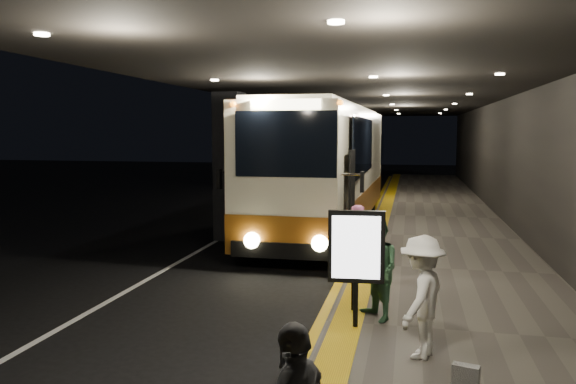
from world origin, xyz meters
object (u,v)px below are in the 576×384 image
(coach_second, at_px, (355,164))
(passenger_waiting_green, at_px, (376,269))
(passenger_waiting_white, at_px, (422,297))
(stanchion_post, at_px, (353,279))
(info_sign, at_px, (356,249))
(coach_main, at_px, (327,173))
(bag_polka, at_px, (466,380))
(passenger_boarding, at_px, (360,242))

(coach_second, xyz_separation_m, passenger_waiting_green, (2.21, -18.98, -0.65))
(passenger_waiting_white, bearing_deg, stanchion_post, -128.38)
(passenger_waiting_green, relative_size, stanchion_post, 1.50)
(info_sign, bearing_deg, coach_second, 91.71)
(coach_main, height_order, passenger_waiting_white, coach_main)
(passenger_waiting_white, bearing_deg, bag_polka, 44.33)
(coach_second, relative_size, passenger_waiting_green, 6.51)
(stanchion_post, bearing_deg, passenger_boarding, 91.94)
(passenger_waiting_green, xyz_separation_m, info_sign, (-0.29, -0.44, 0.42))
(passenger_waiting_green, bearing_deg, coach_second, 152.00)
(coach_second, height_order, passenger_waiting_white, coach_second)
(stanchion_post, bearing_deg, coach_main, 101.32)
(coach_main, relative_size, info_sign, 6.83)
(coach_main, xyz_separation_m, coach_second, (-0.02, 9.72, -0.26))
(passenger_waiting_green, xyz_separation_m, stanchion_post, (-0.42, 0.38, -0.28))
(passenger_boarding, xyz_separation_m, passenger_waiting_white, (1.19, -3.93, 0.06))
(coach_second, distance_m, passenger_waiting_green, 19.12)
(coach_main, relative_size, coach_second, 1.16)
(coach_second, bearing_deg, info_sign, -86.80)
(coach_main, relative_size, passenger_waiting_white, 7.56)
(passenger_waiting_green, height_order, info_sign, info_sign)
(coach_main, xyz_separation_m, info_sign, (1.90, -9.70, -0.49))
(coach_second, xyz_separation_m, passenger_boarding, (1.72, -16.46, -0.71))
(coach_second, bearing_deg, passenger_waiting_white, -84.32)
(coach_second, xyz_separation_m, bag_polka, (3.41, -21.48, -1.31))
(passenger_waiting_green, bearing_deg, info_sign, -67.86)
(coach_main, relative_size, bag_polka, 34.09)
(passenger_boarding, bearing_deg, info_sign, -170.36)
(bag_polka, xyz_separation_m, stanchion_post, (-1.61, 2.88, 0.37))
(passenger_waiting_white, height_order, info_sign, info_sign)
(coach_second, height_order, bag_polka, coach_second)
(passenger_boarding, relative_size, passenger_waiting_white, 0.93)
(passenger_boarding, bearing_deg, passenger_waiting_green, -163.21)
(bag_polka, bearing_deg, coach_second, 99.02)
(passenger_waiting_green, bearing_deg, bag_polka, -9.10)
(stanchion_post, bearing_deg, passenger_waiting_green, -42.57)
(coach_second, bearing_deg, passenger_boarding, -86.47)
(passenger_waiting_white, xyz_separation_m, info_sign, (-0.99, 0.97, 0.42))
(coach_second, relative_size, passenger_boarding, 6.99)
(passenger_waiting_white, xyz_separation_m, bag_polka, (0.50, -1.09, -0.66))
(coach_main, distance_m, coach_second, 9.72)
(passenger_boarding, xyz_separation_m, info_sign, (0.20, -2.96, 0.47))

